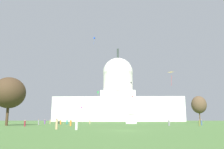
# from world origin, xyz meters

# --- Properties ---
(ground_plane) EXTENTS (800.00, 800.00, 0.00)m
(ground_plane) POSITION_xyz_m (0.00, 0.00, 0.00)
(ground_plane) COLOR #4C7538
(capitol_building) EXTENTS (117.06, 28.51, 69.33)m
(capitol_building) POSITION_xyz_m (-2.38, 181.55, 20.96)
(capitol_building) COLOR silver
(capitol_building) RESTS_ON ground_plane
(event_tent) EXTENTS (4.82, 7.27, 5.30)m
(event_tent) POSITION_xyz_m (3.90, 62.64, 2.60)
(event_tent) COLOR white
(event_tent) RESTS_ON ground_plane
(tree_west_near) EXTENTS (9.01, 9.80, 13.36)m
(tree_west_near) POSITION_xyz_m (-31.79, 29.00, 9.01)
(tree_west_near) COLOR #42301E
(tree_west_near) RESTS_ON ground_plane
(tree_east_mid) EXTENTS (9.29, 8.87, 14.67)m
(tree_east_mid) POSITION_xyz_m (43.38, 96.92, 9.83)
(tree_east_mid) COLOR brown
(tree_east_mid) RESTS_ON ground_plane
(person_tan_deep_crowd) EXTENTS (0.56, 0.56, 1.80)m
(person_tan_deep_crowd) POSITION_xyz_m (-11.31, 4.38, 0.83)
(person_tan_deep_crowd) COLOR tan
(person_tan_deep_crowd) RESTS_ON ground_plane
(person_grey_back_center) EXTENTS (0.41, 0.41, 1.73)m
(person_grey_back_center) POSITION_xyz_m (-26.39, 39.02, 0.80)
(person_grey_back_center) COLOR gray
(person_grey_back_center) RESTS_ON ground_plane
(person_purple_near_tent) EXTENTS (0.53, 0.53, 1.76)m
(person_purple_near_tent) POSITION_xyz_m (-28.42, 51.47, 0.80)
(person_purple_near_tent) COLOR #703D93
(person_purple_near_tent) RESTS_ON ground_plane
(person_teal_front_left) EXTENTS (0.59, 0.59, 1.77)m
(person_teal_front_left) POSITION_xyz_m (-19.39, 47.99, 0.81)
(person_teal_front_left) COLOR #1E757A
(person_teal_front_left) RESTS_ON ground_plane
(person_maroon_near_tree_west) EXTENTS (0.47, 0.47, 1.51)m
(person_maroon_near_tree_west) POSITION_xyz_m (-23.48, 21.07, 0.68)
(person_maroon_near_tree_west) COLOR maroon
(person_maroon_near_tree_west) RESTS_ON ground_plane
(person_tan_back_left) EXTENTS (0.45, 0.45, 1.74)m
(person_tan_back_left) POSITION_xyz_m (-12.05, 53.57, 0.81)
(person_tan_back_left) COLOR tan
(person_tan_back_left) RESTS_ON ground_plane
(person_denim_front_right) EXTENTS (0.40, 0.40, 1.63)m
(person_denim_front_right) POSITION_xyz_m (22.81, 34.42, 0.75)
(person_denim_front_right) COLOR #3D5684
(person_denim_front_right) RESTS_ON ground_plane
(person_orange_lawn_far_left) EXTENTS (0.44, 0.44, 1.69)m
(person_orange_lawn_far_left) POSITION_xyz_m (-13.60, 26.51, 0.77)
(person_orange_lawn_far_left) COLOR orange
(person_orange_lawn_far_left) RESTS_ON ground_plane
(person_tan_aisle_center) EXTENTS (0.45, 0.45, 1.76)m
(person_tan_aisle_center) POSITION_xyz_m (-28.13, 57.02, 0.81)
(person_tan_aisle_center) COLOR tan
(person_tan_aisle_center) RESTS_ON ground_plane
(person_white_mid_right) EXTENTS (0.50, 0.50, 1.52)m
(person_white_mid_right) POSITION_xyz_m (-7.61, 2.38, 0.69)
(person_white_mid_right) COLOR silver
(person_white_mid_right) RESTS_ON ground_plane
(person_olive_lawn_far_right) EXTENTS (0.54, 0.54, 1.61)m
(person_olive_lawn_far_right) POSITION_xyz_m (18.85, 24.31, 0.73)
(person_olive_lawn_far_right) COLOR olive
(person_olive_lawn_far_right) RESTS_ON ground_plane
(person_orange_mid_center) EXTENTS (0.59, 0.59, 1.62)m
(person_orange_mid_center) POSITION_xyz_m (-21.00, 45.32, 0.73)
(person_orange_mid_center) COLOR orange
(person_orange_mid_center) RESTS_ON ground_plane
(person_black_near_tree_east) EXTENTS (0.49, 0.49, 1.52)m
(person_black_near_tree_east) POSITION_xyz_m (-24.09, 55.05, 0.69)
(person_black_near_tree_east) COLOR black
(person_black_near_tree_east) RESTS_ON ground_plane
(person_grey_mid_left) EXTENTS (0.56, 0.56, 1.71)m
(person_grey_mid_left) POSITION_xyz_m (12.02, 27.39, 0.77)
(person_grey_mid_left) COLOR gray
(person_grey_mid_left) RESTS_ON ground_plane
(kite_turquoise_mid) EXTENTS (0.23, 0.91, 0.89)m
(kite_turquoise_mid) POSITION_xyz_m (-27.09, 138.28, 18.17)
(kite_turquoise_mid) COLOR teal
(kite_blue_high) EXTENTS (1.16, 1.14, 4.42)m
(kite_blue_high) POSITION_xyz_m (-16.16, 100.17, 50.77)
(kite_blue_high) COLOR blue
(kite_green_mid) EXTENTS (1.30, 1.29, 2.84)m
(kite_green_mid) POSITION_xyz_m (-14.51, 110.22, 18.54)
(kite_green_mid) COLOR green
(kite_red_mid) EXTENTS (1.06, 0.71, 2.34)m
(kite_red_mid) POSITION_xyz_m (8.60, 137.71, 18.28)
(kite_red_mid) COLOR red
(kite_gold_low) EXTENTS (1.73, 1.35, 4.32)m
(kite_gold_low) POSITION_xyz_m (16.19, 40.49, 16.26)
(kite_gold_low) COLOR gold
(kite_magenta_low) EXTENTS (1.10, 1.07, 1.05)m
(kite_magenta_low) POSITION_xyz_m (-22.88, 99.12, 8.59)
(kite_magenta_low) COLOR #D1339E
(kite_white_low) EXTENTS (1.12, 1.10, 3.02)m
(kite_white_low) POSITION_xyz_m (38.83, 150.50, 14.02)
(kite_white_low) COLOR white
(kite_black_mid) EXTENTS (0.82, 0.76, 0.95)m
(kite_black_mid) POSITION_xyz_m (7.11, 122.77, 26.60)
(kite_black_mid) COLOR black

